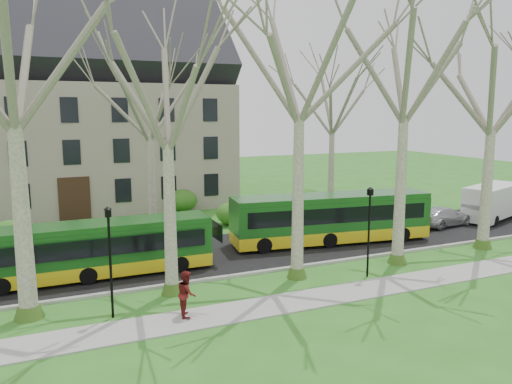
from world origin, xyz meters
TOP-DOWN VIEW (x-y plane):
  - ground at (0.00, 0.00)m, footprint 120.00×120.00m
  - sidewalk at (0.00, -2.50)m, footprint 70.00×2.00m
  - road at (0.00, 5.50)m, footprint 80.00×8.00m
  - curb at (0.00, 1.50)m, footprint 80.00×0.25m
  - building at (-6.00, 24.00)m, footprint 26.50×12.20m
  - tree_row_verge at (0.00, 0.30)m, footprint 49.00×7.00m
  - tree_row_far at (-1.33, 11.00)m, footprint 33.00×7.00m
  - lamp_row at (-0.00, -1.00)m, footprint 36.22×0.22m
  - hedges at (-4.67, 14.00)m, footprint 30.60×8.60m
  - bus_lead at (-5.96, 4.17)m, footprint 10.88×2.31m
  - bus_follow at (7.70, 5.00)m, footprint 12.32×4.08m
  - sedan at (17.24, 5.60)m, footprint 4.78×2.46m
  - van_a at (21.87, 5.61)m, footprint 6.23×3.98m
  - pedestrian_b at (-3.35, -2.13)m, footprint 0.82×0.98m

SIDE VIEW (x-z plane):
  - ground at x=0.00m, z-range 0.00..0.00m
  - sidewalk at x=0.00m, z-range 0.00..0.06m
  - road at x=0.00m, z-range 0.00..0.06m
  - curb at x=0.00m, z-range 0.00..0.14m
  - sedan at x=17.24m, z-range 0.06..1.39m
  - pedestrian_b at x=-3.35m, z-range 0.06..1.86m
  - hedges at x=-4.67m, z-range 0.00..2.00m
  - van_a at x=21.87m, z-range 0.06..2.61m
  - bus_lead at x=-5.96m, z-range 0.06..2.78m
  - bus_follow at x=7.70m, z-range 0.06..3.08m
  - lamp_row at x=0.00m, z-range 0.42..4.72m
  - tree_row_far at x=-1.33m, z-range 0.00..12.00m
  - tree_row_verge at x=0.00m, z-range 0.00..14.00m
  - building at x=-6.00m, z-range 0.07..16.07m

